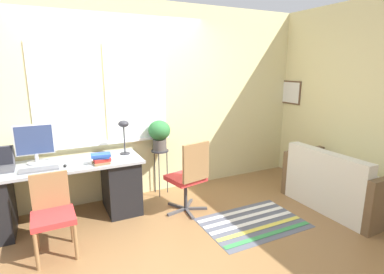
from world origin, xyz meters
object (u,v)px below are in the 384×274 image
Objects in this scene: mouse at (65,166)px; potted_plant at (159,133)px; desk_chair_wooden at (53,212)px; desk_lamp at (124,128)px; couch_loveseat at (338,187)px; plant_stand at (160,156)px; monitor at (35,144)px; keyboard at (39,170)px; book_stack at (101,159)px; office_chair_swivel at (189,176)px.

potted_plant is (1.28, 0.37, 0.18)m from mouse.
desk_chair_wooden is 1.76m from potted_plant.
desk_lamp is at bearing 36.96° from desk_chair_wooden.
couch_loveseat reaches higher than plant_stand.
monitor is 0.37m from keyboard.
monitor is at bearing 175.59° from desk_lamp.
monitor reaches higher than plant_stand.
plant_stand is (1.56, 0.08, -0.38)m from monitor.
mouse is at bearing 69.62° from desk_chair_wooden.
monitor is 1.07× the size of potted_plant.
desk_lamp reaches higher than plant_stand.
couch_loveseat is at bearing -21.23° from monitor.
monitor reaches higher than potted_plant.
potted_plant is at bearing 25.90° from book_stack.
plant_stand is (-1.94, 1.44, 0.29)m from couch_loveseat.
office_chair_swivel is at bearing -79.86° from plant_stand.
desk_chair_wooden is (0.09, -0.50, -0.30)m from keyboard.
potted_plant is (1.56, 0.08, -0.04)m from monitor.
desk_lamp is 0.33× the size of couch_loveseat.
desk_lamp is (1.02, -0.08, 0.11)m from monitor.
desk_chair_wooden is at bearing -142.10° from desk_lamp.
book_stack is 0.80m from desk_chair_wooden.
office_chair_swivel is 0.72m from plant_stand.
keyboard is at bearing -166.39° from potted_plant.
book_stack is at bearing -27.14° from monitor.
mouse is at bearing -163.82° from desk_lamp.
office_chair_swivel reaches higher than keyboard.
desk_chair_wooden is (0.11, -0.79, -0.53)m from monitor.
desk_lamp is 1.92× the size of book_stack.
desk_lamp is at bearing 62.67° from couch_loveseat.
plant_stand is at bearing -91.75° from office_chair_swivel.
couch_loveseat is (2.48, -1.28, -0.78)m from desk_lamp.
plant_stand is at bearing 16.52° from desk_lamp.
couch_loveseat is at bearing -19.74° from book_stack.
plant_stand is at bearing 25.90° from book_stack.
desk_lamp is 0.66× the size of plant_stand.
keyboard is at bearing -166.39° from plant_stand.
book_stack is at bearing -154.10° from plant_stand.
keyboard is at bearing -22.97° from office_chair_swivel.
desk_lamp reaches higher than keyboard.
book_stack is 3.04m from couch_loveseat.
keyboard is at bearing 72.92° from couch_loveseat.
monitor is at bearing -32.02° from office_chair_swivel.
mouse is 3.42m from couch_loveseat.
monitor is 7.67× the size of mouse.
monitor is 1.03m from desk_lamp.
monitor is at bearing 152.86° from book_stack.
desk_lamp is at bearing -4.41° from monitor.
mouse is 1.34m from potted_plant.
book_stack reaches higher than mouse.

